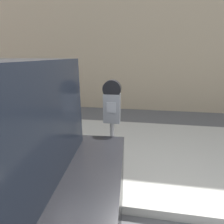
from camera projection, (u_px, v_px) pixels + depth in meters
sidewalk at (131, 151)px, 3.42m from camera, size 24.00×2.80×0.13m
building_facade at (140, 17)px, 5.49m from camera, size 24.00×0.30×6.00m
parking_meter at (112, 112)px, 2.10m from camera, size 0.21×0.12×1.46m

